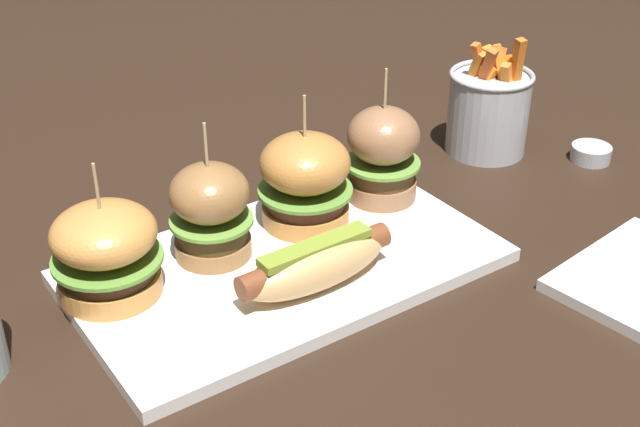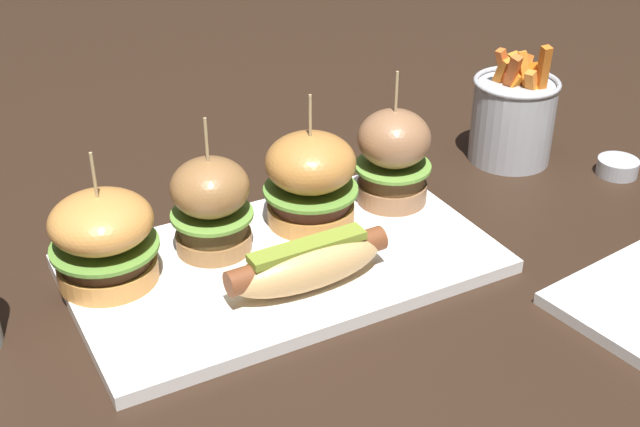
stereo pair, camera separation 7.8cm
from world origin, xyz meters
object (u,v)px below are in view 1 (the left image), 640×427
at_px(slider_center_left, 211,210).
at_px(slider_center_right, 305,179).
at_px(hot_dog, 314,264).
at_px(sauce_ramekin, 591,153).
at_px(platter_main, 286,266).
at_px(slider_far_left, 106,251).
at_px(slider_far_right, 383,153).
at_px(fries_bucket, 489,109).

xyz_separation_m(slider_center_left, slider_center_right, (0.11, 0.00, 0.00)).
distance_m(hot_dog, sauce_ramekin, 0.46).
distance_m(platter_main, slider_center_right, 0.10).
height_order(hot_dog, slider_far_left, slider_far_left).
distance_m(slider_far_left, slider_center_left, 0.11).
xyz_separation_m(platter_main, slider_center_right, (0.06, 0.05, 0.06)).
bearing_deg(hot_dog, slider_far_left, 148.31).
xyz_separation_m(slider_far_right, fries_bucket, (0.20, 0.04, -0.01)).
bearing_deg(slider_center_right, platter_main, -138.37).
distance_m(slider_far_right, sauce_ramekin, 0.30).
relative_size(hot_dog, fries_bucket, 1.07).
relative_size(platter_main, slider_center_left, 2.89).
height_order(hot_dog, slider_far_right, slider_far_right).
bearing_deg(slider_center_left, platter_main, -43.19).
bearing_deg(slider_center_right, sauce_ramekin, -8.61).
distance_m(slider_far_right, fries_bucket, 0.21).
xyz_separation_m(platter_main, slider_far_left, (-0.16, 0.05, 0.05)).
distance_m(hot_dog, slider_center_left, 0.12).
distance_m(platter_main, slider_far_right, 0.18).
height_order(slider_center_right, sauce_ramekin, slider_center_right).
bearing_deg(platter_main, fries_bucket, 14.00).
relative_size(slider_far_left, fries_bucket, 0.88).
xyz_separation_m(platter_main, hot_dog, (-0.00, -0.05, 0.03)).
xyz_separation_m(platter_main, slider_far_right, (0.16, 0.05, 0.06)).
distance_m(slider_far_left, fries_bucket, 0.53).
distance_m(slider_center_right, sauce_ramekin, 0.40).
relative_size(slider_far_left, slider_center_right, 0.93).
distance_m(slider_center_left, sauce_ramekin, 0.51).
distance_m(fries_bucket, sauce_ramekin, 0.14).
xyz_separation_m(hot_dog, slider_far_right, (0.16, 0.10, 0.03)).
bearing_deg(slider_center_left, slider_far_right, -0.40).
height_order(platter_main, sauce_ramekin, sauce_ramekin).
bearing_deg(sauce_ramekin, hot_dog, -174.18).
relative_size(platter_main, slider_center_right, 2.88).
height_order(fries_bucket, sauce_ramekin, fries_bucket).
xyz_separation_m(hot_dog, slider_center_right, (0.06, 0.11, 0.03)).
height_order(slider_center_left, slider_far_right, slider_far_right).
height_order(slider_center_right, slider_far_right, slider_far_right).
bearing_deg(platter_main, sauce_ramekin, -0.90).
bearing_deg(slider_center_left, hot_dog, -63.58).
bearing_deg(slider_far_right, slider_center_right, 178.20).
relative_size(slider_far_left, slider_far_right, 0.89).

